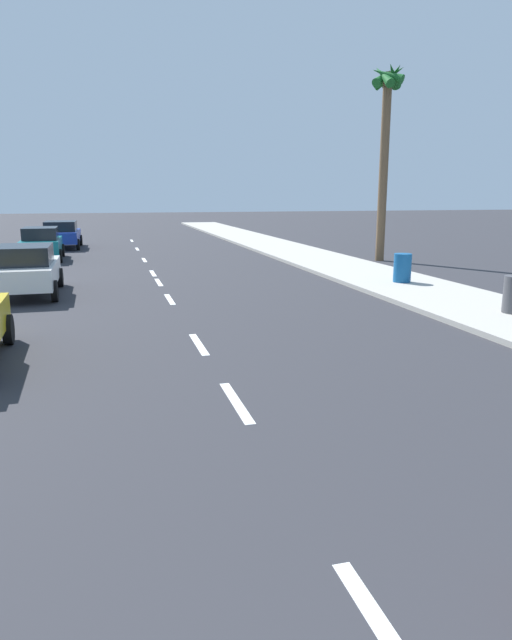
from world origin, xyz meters
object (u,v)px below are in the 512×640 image
parked_car_white (26,269)px  parked_car_teal (41,243)px  palm_tree_far (386,118)px  trash_bin_far (402,268)px  parked_car_blue (62,234)px

parked_car_white → parked_car_teal: 10.12m
parked_car_teal → palm_tree_far: bearing=-16.5°
parked_car_teal → palm_tree_far: palm_tree_far is taller
palm_tree_far → trash_bin_far: palm_tree_far is taller
parked_car_teal → palm_tree_far: 17.09m
trash_bin_far → palm_tree_far: bearing=68.7°
parked_car_white → parked_car_teal: (-0.50, 10.11, -0.00)m
parked_car_blue → parked_car_white: bearing=-89.3°
parked_car_teal → parked_car_white: bearing=-88.4°
parked_car_white → trash_bin_far: parked_car_white is taller
parked_car_teal → palm_tree_far: size_ratio=0.46×
parked_car_blue → palm_tree_far: palm_tree_far is taller
parked_car_teal → trash_bin_far: (12.76, -11.46, -0.21)m
parked_car_teal → parked_car_blue: 6.26m
parked_car_white → parked_car_blue: bearing=89.3°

